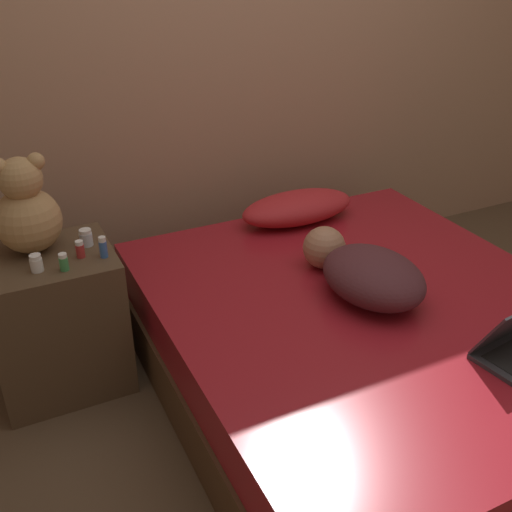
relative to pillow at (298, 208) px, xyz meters
name	(u,v)px	position (x,y,z in m)	size (l,w,h in m)	color
ground_plane	(363,387)	(-0.10, -0.77, -0.51)	(12.00, 12.00, 0.00)	brown
wall_back	(240,29)	(-0.10, 0.45, 0.79)	(8.00, 0.06, 2.60)	tan
bed	(367,346)	(-0.10, -0.77, -0.30)	(1.62, 1.89, 0.44)	#4C331E
nightstand	(57,321)	(-1.22, -0.16, -0.21)	(0.51, 0.45, 0.61)	brown
pillow	(298,208)	(0.00, 0.00, 0.00)	(0.59, 0.27, 0.15)	red
person_lying	(365,272)	(-0.09, -0.70, 0.02)	(0.40, 0.64, 0.19)	#4C2328
teddy_bear	(26,211)	(-1.25, -0.09, 0.26)	(0.25, 0.25, 0.39)	tan
bottle_white	(36,263)	(-1.26, -0.27, 0.13)	(0.05, 0.05, 0.07)	white
bottle_red	(80,249)	(-1.10, -0.23, 0.13)	(0.03, 0.03, 0.07)	#B72D2D
bottle_clear	(86,238)	(-1.05, -0.14, 0.13)	(0.05, 0.05, 0.07)	silver
bottle_green	(64,262)	(-1.17, -0.31, 0.13)	(0.03, 0.03, 0.07)	#3D8E4C
bottle_blue	(103,247)	(-1.02, -0.27, 0.14)	(0.03, 0.03, 0.09)	#3866B2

